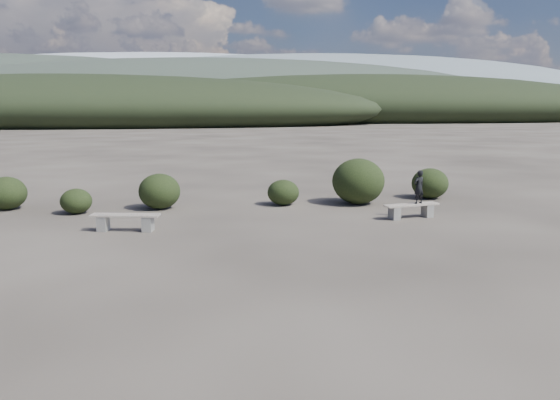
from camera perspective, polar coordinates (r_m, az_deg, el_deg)
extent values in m
plane|color=#302A25|center=(9.99, 1.49, -9.68)|extent=(1200.00, 1200.00, 0.00)
cube|color=slate|center=(15.47, -17.99, -2.34)|extent=(0.31, 0.39, 0.41)
cube|color=slate|center=(15.09, -13.64, -2.43)|extent=(0.31, 0.39, 0.41)
cube|color=gray|center=(15.23, -15.88, -1.54)|extent=(1.87, 0.68, 0.05)
cube|color=slate|center=(16.52, 11.87, -1.35)|extent=(0.31, 0.39, 0.39)
cube|color=slate|center=(17.16, 15.14, -1.07)|extent=(0.31, 0.39, 0.39)
cube|color=gray|center=(16.80, 13.57, -0.48)|extent=(1.78, 0.76, 0.05)
imported|color=black|center=(16.85, 14.31, 1.33)|extent=(0.43, 0.37, 1.00)
ellipsoid|color=black|center=(18.18, -20.53, -0.12)|extent=(0.96, 0.96, 0.79)
ellipsoid|color=black|center=(18.25, -12.48, 0.90)|extent=(1.35, 1.35, 1.16)
ellipsoid|color=black|center=(18.51, 0.34, 0.80)|extent=(1.08, 1.08, 0.87)
ellipsoid|color=black|center=(18.88, 8.18, 1.95)|extent=(1.79, 1.79, 1.57)
ellipsoid|color=black|center=(20.59, 15.40, 1.69)|extent=(1.32, 1.32, 1.10)
ellipsoid|color=black|center=(19.80, -26.69, 0.64)|extent=(1.27, 1.27, 1.07)
ellipsoid|color=black|center=(102.07, -20.67, 8.83)|extent=(110.00, 40.00, 12.00)
ellipsoid|color=black|center=(124.74, 10.06, 9.58)|extent=(120.00, 44.00, 14.00)
ellipsoid|color=#323B31|center=(169.33, -6.69, 10.44)|extent=(190.00, 64.00, 24.00)
ellipsoid|color=slate|center=(317.51, 6.06, 10.94)|extent=(340.00, 110.00, 44.00)
ellipsoid|color=#9AA3AD|center=(410.41, -11.25, 10.92)|extent=(460.00, 140.00, 56.00)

